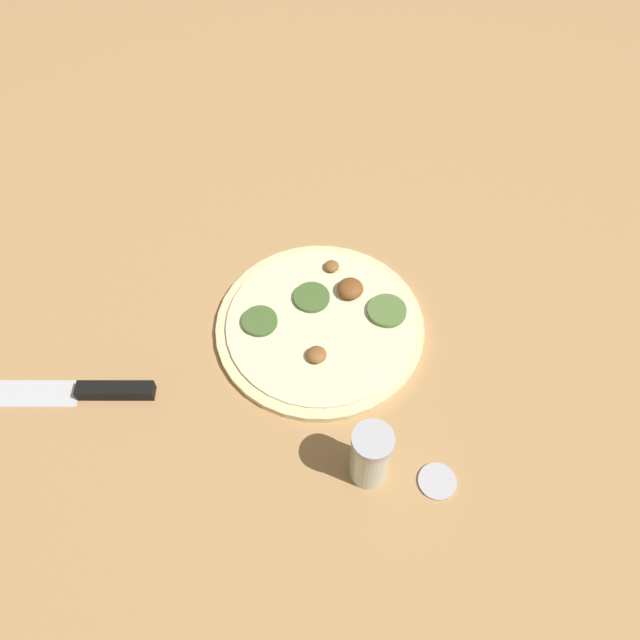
{
  "coord_description": "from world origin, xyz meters",
  "views": [
    {
      "loc": [
        -0.29,
        -0.38,
        0.71
      ],
      "look_at": [
        0.0,
        0.0,
        0.02
      ],
      "focal_mm": 35.0,
      "sensor_mm": 36.0,
      "label": 1
    }
  ],
  "objects_px": {
    "pizza": "(321,324)",
    "loose_cap": "(437,481)",
    "spice_jar": "(370,456)",
    "knife": "(73,392)"
  },
  "relations": [
    {
      "from": "knife",
      "to": "loose_cap",
      "type": "height_order",
      "value": "knife"
    },
    {
      "from": "loose_cap",
      "to": "knife",
      "type": "bearing_deg",
      "value": 128.03
    },
    {
      "from": "spice_jar",
      "to": "pizza",
      "type": "bearing_deg",
      "value": 67.48
    },
    {
      "from": "knife",
      "to": "spice_jar",
      "type": "relative_size",
      "value": 2.72
    },
    {
      "from": "loose_cap",
      "to": "spice_jar",
      "type": "bearing_deg",
      "value": 133.44
    },
    {
      "from": "pizza",
      "to": "spice_jar",
      "type": "bearing_deg",
      "value": -112.52
    },
    {
      "from": "pizza",
      "to": "knife",
      "type": "height_order",
      "value": "pizza"
    },
    {
      "from": "pizza",
      "to": "spice_jar",
      "type": "xyz_separation_m",
      "value": [
        -0.08,
        -0.2,
        0.04
      ]
    },
    {
      "from": "pizza",
      "to": "loose_cap",
      "type": "relative_size",
      "value": 6.27
    },
    {
      "from": "pizza",
      "to": "loose_cap",
      "type": "xyz_separation_m",
      "value": [
        -0.03,
        -0.26,
        -0.0
      ]
    }
  ]
}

